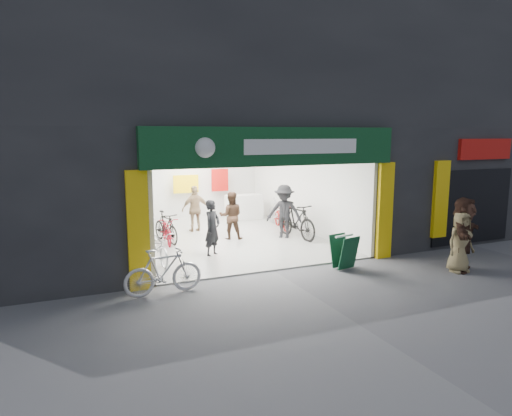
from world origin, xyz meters
TOP-DOWN VIEW (x-y plane):
  - ground at (0.00, 0.00)m, footprint 60.00×60.00m
  - building at (0.91, 4.99)m, footprint 17.00×10.27m
  - bike_left_front at (-2.50, 1.78)m, footprint 0.75×1.73m
  - bike_left_midfront at (-1.80, 4.01)m, footprint 0.79×1.69m
  - bike_left_midback at (-1.80, 3.87)m, footprint 0.68×1.64m
  - bike_left_back at (-2.50, 6.63)m, footprint 0.70×1.87m
  - bike_right_front at (2.15, 2.88)m, footprint 0.82×2.03m
  - bike_right_mid at (2.39, 4.39)m, footprint 0.86×1.71m
  - bike_right_back at (2.50, 4.91)m, footprint 0.55×1.73m
  - parked_bike at (-2.85, -0.55)m, footprint 1.68×0.55m
  - customer_a at (-0.96, 1.94)m, footprint 0.68×0.65m
  - customer_b at (0.19, 3.58)m, footprint 0.91×0.81m
  - customer_c at (1.80, 3.04)m, footprint 1.29×1.20m
  - customer_d at (-0.54, 5.10)m, footprint 0.95×0.43m
  - pedestrian_near at (4.13, -1.83)m, footprint 0.75×0.50m
  - pedestrian_far at (4.26, -1.77)m, footprint 1.70×1.42m
  - sandwich_board at (1.68, -0.50)m, footprint 0.63×0.65m

SIDE VIEW (x-z plane):
  - ground at x=0.00m, z-range 0.00..0.00m
  - bike_left_midback at x=-1.80m, z-range 0.00..0.84m
  - bike_right_mid at x=2.39m, z-range 0.00..0.86m
  - bike_left_front at x=-2.50m, z-range 0.00..0.88m
  - sandwich_board at x=1.68m, z-range 0.04..0.88m
  - bike_left_midfront at x=-1.80m, z-range 0.00..0.98m
  - parked_bike at x=-2.85m, z-range 0.00..0.99m
  - bike_right_back at x=2.50m, z-range 0.00..1.03m
  - bike_left_back at x=-2.50m, z-range 0.00..1.10m
  - bike_right_front at x=2.15m, z-range 0.00..1.19m
  - pedestrian_near at x=4.13m, z-range 0.00..1.50m
  - customer_b at x=0.19m, z-range 0.00..1.54m
  - customer_a at x=-0.96m, z-range 0.00..1.57m
  - customer_d at x=-0.54m, z-range 0.00..1.60m
  - customer_c at x=1.80m, z-range 0.00..1.75m
  - pedestrian_far at x=4.26m, z-range 0.00..1.83m
  - building at x=0.91m, z-range 0.31..8.31m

